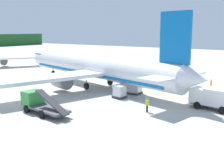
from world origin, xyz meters
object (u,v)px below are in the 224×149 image
airliner_foreground (95,67)px  service_truck_baggage (39,103)px  cargo_container_near (135,88)px  cargo_container_mid (119,92)px  crew_marshaller (211,84)px  crew_loader_left (147,104)px  service_truck_fuel (219,98)px

airliner_foreground → service_truck_baggage: bearing=-166.8°
airliner_foreground → cargo_container_near: size_ratio=21.33×
cargo_container_near → service_truck_baggage: bearing=161.4°
cargo_container_near → cargo_container_mid: 3.49m
airliner_foreground → crew_marshaller: size_ratio=23.16×
service_truck_baggage → crew_loader_left: service_truck_baggage is taller
airliner_foreground → crew_loader_left: size_ratio=25.25×
airliner_foreground → cargo_container_mid: bearing=-119.3°
cargo_container_mid → service_truck_baggage: bearing=159.1°
airliner_foreground → cargo_container_mid: airliner_foreground is taller
cargo_container_near → cargo_container_mid: cargo_container_near is taller
airliner_foreground → cargo_container_mid: (-4.36, -7.77, -2.49)m
cargo_container_near → crew_loader_left: 9.15m
airliner_foreground → service_truck_baggage: size_ratio=5.68×
cargo_container_mid → crew_loader_left: 7.36m
crew_marshaller → airliner_foreground: bearing=115.5°
cargo_container_near → service_truck_fuel: bearing=-98.1°
service_truck_fuel → cargo_container_near: 12.63m
cargo_container_near → crew_marshaller: cargo_container_near is taller
service_truck_baggage → cargo_container_near: bearing=-18.6°
crew_marshaller → crew_loader_left: 16.69m
crew_loader_left → service_truck_fuel: bearing=-51.7°
service_truck_fuel → cargo_container_mid: service_truck_fuel is taller
service_truck_fuel → service_truck_baggage: size_ratio=0.97×
cargo_container_near → cargo_container_mid: bearing=168.9°
crew_marshaller → cargo_container_mid: bearing=143.0°
service_truck_fuel → crew_loader_left: size_ratio=4.30×
airliner_foreground → crew_marshaller: bearing=-64.5°
crew_loader_left → cargo_container_near: bearing=38.1°
cargo_container_near → crew_loader_left: cargo_container_near is taller
service_truck_baggage → cargo_container_mid: 11.74m
service_truck_fuel → service_truck_baggage: service_truck_baggage is taller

